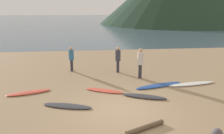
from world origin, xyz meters
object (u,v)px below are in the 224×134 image
at_px(surfboard_3, 144,96).
at_px(surfboard_4, 159,85).
at_px(surfboard_1, 67,106).
at_px(person_1, 71,57).
at_px(surfboard_0, 29,93).
at_px(person_2, 118,57).
at_px(surfboard_5, 192,84).
at_px(driftwood_log, 145,127).
at_px(person_0, 140,61).
at_px(beach_rock_near, 217,134).
at_px(surfboard_2, 104,91).

bearing_deg(surfboard_3, surfboard_4, 75.34).
xyz_separation_m(surfboard_1, person_1, (-0.08, 5.51, 0.88)).
height_order(surfboard_0, surfboard_1, surfboard_0).
xyz_separation_m(surfboard_3, person_2, (-0.60, 4.25, 0.89)).
distance_m(surfboard_4, surfboard_5, 1.79).
xyz_separation_m(surfboard_3, surfboard_5, (2.92, 1.48, -0.01)).
bearing_deg(driftwood_log, person_0, 78.50).
distance_m(surfboard_4, person_2, 3.43).
bearing_deg(surfboard_3, person_0, 104.38).
distance_m(surfboard_0, driftwood_log, 6.02).
distance_m(surfboard_0, surfboard_3, 5.38).
bearing_deg(driftwood_log, beach_rock_near, -21.84).
xyz_separation_m(surfboard_0, surfboard_5, (8.18, 0.36, -0.00)).
bearing_deg(beach_rock_near, driftwood_log, 158.16).
xyz_separation_m(surfboard_2, surfboard_5, (4.63, 0.49, 0.00)).
xyz_separation_m(surfboard_4, surfboard_5, (1.79, 0.05, -0.00)).
height_order(surfboard_4, person_0, person_0).
relative_size(surfboard_0, surfboard_4, 0.75).
distance_m(surfboard_1, surfboard_5, 6.63).
distance_m(surfboard_2, surfboard_3, 1.97).
bearing_deg(surfboard_1, surfboard_5, 36.96).
relative_size(person_0, beach_rock_near, 4.90).
relative_size(surfboard_2, driftwood_log, 1.26).
relative_size(surfboard_0, beach_rock_near, 5.77).
distance_m(person_1, person_2, 2.91).
bearing_deg(surfboard_2, person_0, 67.68).
height_order(surfboard_4, beach_rock_near, beach_rock_near).
bearing_deg(surfboard_0, surfboard_1, -60.48).
bearing_deg(person_0, surfboard_4, 26.93).
bearing_deg(surfboard_1, person_1, 109.21).
relative_size(surfboard_0, person_0, 1.18).
relative_size(surfboard_3, surfboard_5, 0.74).
height_order(surfboard_3, surfboard_5, surfboard_3).
xyz_separation_m(surfboard_2, beach_rock_near, (3.07, -4.58, 0.14)).
bearing_deg(person_0, surfboard_1, -43.31).
bearing_deg(person_2, surfboard_5, 173.94).
xyz_separation_m(surfboard_0, surfboard_3, (5.26, -1.12, 0.01)).
xyz_separation_m(surfboard_4, driftwood_log, (-1.81, -4.20, 0.04)).
distance_m(surfboard_2, surfboard_5, 4.65).
bearing_deg(person_2, surfboard_1, 92.72).
bearing_deg(surfboard_0, surfboard_4, -14.99).
distance_m(surfboard_3, person_1, 6.03).
xyz_separation_m(surfboard_0, surfboard_4, (6.40, 0.31, -0.00)).
bearing_deg(surfboard_0, surfboard_3, -29.75).
relative_size(person_0, driftwood_log, 1.12).
height_order(surfboard_5, person_0, person_0).
xyz_separation_m(surfboard_0, beach_rock_near, (6.62, -4.71, 0.13)).
distance_m(person_1, beach_rock_near, 9.76).
bearing_deg(beach_rock_near, surfboard_1, 147.97).
bearing_deg(surfboard_2, surfboard_4, 34.85).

